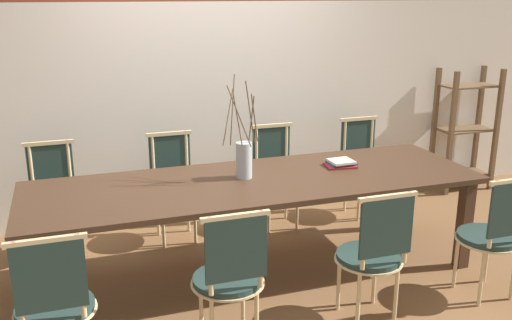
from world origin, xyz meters
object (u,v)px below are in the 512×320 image
(chair_far_center, at_px, (276,173))
(vase_centerpiece, at_px, (244,158))
(book_stack, at_px, (341,163))
(chair_near_center, at_px, (373,251))
(shelving_rack, at_px, (465,130))
(dining_table, at_px, (256,189))

(chair_far_center, bearing_deg, vase_centerpiece, 54.80)
(chair_far_center, distance_m, book_stack, 0.84)
(chair_far_center, height_order, vase_centerpiece, vase_centerpiece)
(chair_near_center, relative_size, shelving_rack, 0.70)
(chair_near_center, distance_m, shelving_rack, 3.02)
(chair_far_center, height_order, book_stack, chair_far_center)
(dining_table, relative_size, chair_near_center, 3.61)
(chair_near_center, distance_m, book_stack, 1.03)
(chair_far_center, bearing_deg, dining_table, 60.60)
(chair_near_center, height_order, book_stack, chair_near_center)
(chair_near_center, bearing_deg, book_stack, 75.48)
(dining_table, xyz_separation_m, chair_far_center, (0.48, 0.86, -0.18))
(chair_near_center, relative_size, chair_far_center, 1.00)
(dining_table, height_order, shelving_rack, shelving_rack)
(dining_table, height_order, chair_far_center, chair_far_center)
(chair_near_center, bearing_deg, chair_far_center, 90.23)
(chair_far_center, xyz_separation_m, shelving_rack, (2.26, 0.30, 0.15))
(chair_near_center, distance_m, chair_far_center, 1.71)
(vase_centerpiece, xyz_separation_m, book_stack, (0.81, 0.03, -0.13))
(vase_centerpiece, xyz_separation_m, shelving_rack, (2.81, 1.08, -0.25))
(dining_table, bearing_deg, chair_far_center, 60.60)
(chair_near_center, xyz_separation_m, book_stack, (0.25, 0.96, 0.28))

